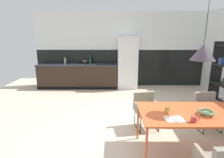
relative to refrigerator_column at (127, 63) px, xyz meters
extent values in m
plane|color=beige|center=(-0.21, -3.16, -0.96)|extent=(9.30, 9.30, 0.00)
cube|color=black|center=(-0.21, 0.36, -0.25)|extent=(6.59, 0.12, 1.42)
cube|color=white|center=(-0.21, 0.36, 1.17)|extent=(6.59, 0.12, 1.42)
cube|color=black|center=(-1.87, 0.00, -0.53)|extent=(2.97, 0.60, 0.87)
cube|color=#2F303B|center=(-1.87, 0.00, -0.07)|extent=(3.00, 0.63, 0.04)
cube|color=black|center=(-1.87, -0.30, -0.91)|extent=(2.97, 0.01, 0.10)
cube|color=silver|center=(0.00, 0.00, 0.00)|extent=(0.73, 0.60, 1.92)
cube|color=#D15529|center=(0.81, -3.94, -0.23)|extent=(1.84, 0.94, 0.03)
cylinder|color=#D44F23|center=(-0.07, -3.51, -0.60)|extent=(0.04, 0.04, 0.72)
cylinder|color=#CF4D2E|center=(-0.07, -4.37, -0.60)|extent=(0.04, 0.04, 0.72)
cube|color=gray|center=(0.18, -3.11, -0.56)|extent=(0.56, 0.54, 0.06)
cube|color=gray|center=(0.14, -2.91, -0.37)|extent=(0.46, 0.17, 0.33)
cube|color=gray|center=(0.39, -3.07, -0.46)|extent=(0.13, 0.42, 0.14)
cube|color=gray|center=(-0.04, -3.15, -0.46)|extent=(0.13, 0.42, 0.14)
cylinder|color=black|center=(0.41, -3.26, -0.78)|extent=(0.02, 0.02, 0.37)
cylinder|color=black|center=(0.02, -3.33, -0.78)|extent=(0.02, 0.02, 0.37)
cylinder|color=black|center=(0.34, -2.89, -0.78)|extent=(0.02, 0.02, 0.37)
cylinder|color=black|center=(-0.05, -2.96, -0.78)|extent=(0.02, 0.02, 0.37)
cylinder|color=black|center=(0.37, -3.07, -0.95)|extent=(0.09, 0.41, 0.02)
cylinder|color=black|center=(-0.02, -3.15, -0.95)|extent=(0.09, 0.41, 0.02)
cube|color=gray|center=(1.46, -3.15, -0.54)|extent=(0.53, 0.51, 0.06)
cube|color=gray|center=(1.44, -2.96, -0.35)|extent=(0.46, 0.13, 0.31)
cube|color=gray|center=(1.68, -3.13, -0.44)|extent=(0.10, 0.42, 0.14)
cube|color=gray|center=(1.24, -3.18, -0.44)|extent=(0.10, 0.42, 0.14)
cylinder|color=black|center=(1.68, -3.32, -0.76)|extent=(0.02, 0.02, 0.40)
cylinder|color=black|center=(1.28, -3.37, -0.76)|extent=(0.02, 0.02, 0.40)
cylinder|color=black|center=(1.64, -2.94, -0.76)|extent=(0.02, 0.02, 0.40)
cylinder|color=black|center=(1.24, -2.99, -0.76)|extent=(0.02, 0.02, 0.40)
cylinder|color=black|center=(1.66, -3.13, -0.95)|extent=(0.06, 0.41, 0.02)
cylinder|color=black|center=(1.26, -3.18, -0.95)|extent=(0.06, 0.41, 0.02)
cylinder|color=#4C704C|center=(0.90, -4.04, -0.18)|extent=(0.11, 0.11, 0.06)
torus|color=#516F48|center=(0.90, -4.04, -0.16)|extent=(0.24, 0.24, 0.04)
cube|color=white|center=(0.29, -4.20, -0.21)|extent=(0.13, 0.21, 0.01)
cube|color=white|center=(0.42, -4.20, -0.21)|extent=(0.13, 0.21, 0.01)
cube|color=#B73833|center=(0.36, -4.20, -0.20)|extent=(0.01, 0.21, 0.00)
cylinder|color=#B23D33|center=(0.61, -4.27, -0.17)|extent=(0.08, 0.08, 0.09)
torus|color=#B23D33|center=(0.66, -4.27, -0.17)|extent=(0.06, 0.01, 0.06)
cylinder|color=gold|center=(0.33, -3.94, -0.17)|extent=(0.08, 0.08, 0.09)
torus|color=gold|center=(0.38, -3.94, -0.16)|extent=(0.06, 0.01, 0.06)
cylinder|color=black|center=(-1.60, 0.08, 0.01)|extent=(0.22, 0.22, 0.11)
cylinder|color=gray|center=(-1.60, 0.08, 0.07)|extent=(0.23, 0.23, 0.01)
sphere|color=black|center=(-1.60, 0.08, 0.09)|extent=(0.02, 0.02, 0.02)
cylinder|color=tan|center=(-2.34, 0.00, 0.04)|extent=(0.07, 0.07, 0.18)
cylinder|color=tan|center=(-2.34, 0.00, 0.17)|extent=(0.03, 0.03, 0.08)
cylinder|color=#0F3319|center=(-1.39, -0.18, 0.06)|extent=(0.07, 0.07, 0.23)
cylinder|color=#0F3319|center=(-1.39, -0.18, 0.22)|extent=(0.03, 0.03, 0.09)
cylinder|color=black|center=(-1.39, 0.10, 0.06)|extent=(0.07, 0.07, 0.22)
cylinder|color=black|center=(-1.39, 0.10, 0.20)|extent=(0.03, 0.03, 0.08)
cube|color=black|center=(2.26, -1.86, -0.06)|extent=(0.30, 0.03, 1.80)
cube|color=black|center=(2.26, -2.33, -0.71)|extent=(0.30, 0.92, 0.02)
cube|color=#334C8C|center=(2.26, -2.09, 0.35)|extent=(0.18, 0.10, 0.17)
cylinder|color=black|center=(0.81, -3.90, 1.35)|extent=(0.01, 0.01, 0.96)
cone|color=#362B34|center=(0.81, -3.90, 0.74)|extent=(0.37, 0.37, 0.25)
camera|label=1|loc=(-0.54, -6.58, 0.98)|focal=28.41mm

